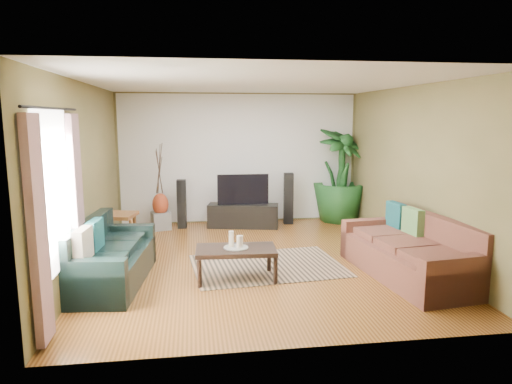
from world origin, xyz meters
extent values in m
plane|color=#925825|center=(0.00, 0.00, 0.00)|extent=(5.50, 5.50, 0.00)
plane|color=white|center=(0.00, 0.00, 2.70)|extent=(5.50, 5.50, 0.00)
plane|color=olive|center=(0.00, 2.75, 1.35)|extent=(5.00, 0.00, 5.00)
plane|color=olive|center=(0.00, -2.75, 1.35)|extent=(5.00, 0.00, 5.00)
plane|color=olive|center=(-2.50, 0.00, 1.35)|extent=(0.00, 5.50, 5.50)
plane|color=olive|center=(2.50, 0.00, 1.35)|extent=(0.00, 5.50, 5.50)
plane|color=white|center=(0.00, 2.74, 1.35)|extent=(4.90, 0.00, 4.90)
plane|color=white|center=(-2.48, -1.60, 1.40)|extent=(0.00, 1.80, 1.80)
cube|color=gray|center=(-2.43, -2.35, 1.15)|extent=(0.08, 0.35, 2.20)
cube|color=gray|center=(-2.43, -0.85, 1.15)|extent=(0.08, 0.35, 2.20)
cylinder|color=black|center=(-2.43, -1.60, 2.30)|extent=(0.03, 1.90, 0.03)
cube|color=black|center=(-2.07, -0.69, 0.42)|extent=(1.00, 1.96, 0.85)
cube|color=brown|center=(1.97, -0.99, 0.42)|extent=(1.25, 2.31, 0.85)
cube|color=#A48360|center=(0.11, -0.28, 0.01)|extent=(2.34, 1.77, 0.01)
cube|color=black|center=(-0.41, -0.78, 0.22)|extent=(1.11, 0.65, 0.44)
cylinder|color=gray|center=(-0.41, -0.78, 0.45)|extent=(0.34, 0.34, 0.01)
cylinder|color=silver|center=(-0.47, -0.75, 0.57)|extent=(0.07, 0.07, 0.22)
cylinder|color=silver|center=(-0.37, -0.82, 0.54)|extent=(0.07, 0.07, 0.17)
cylinder|color=white|center=(-0.34, -0.72, 0.53)|extent=(0.07, 0.07, 0.14)
cube|color=black|center=(0.02, 2.21, 0.23)|extent=(1.46, 0.71, 0.47)
cube|color=black|center=(0.02, 2.23, 0.77)|extent=(1.03, 0.06, 0.61)
cube|color=black|center=(-1.21, 2.32, 0.49)|extent=(0.19, 0.21, 0.97)
cube|color=black|center=(0.99, 2.40, 0.53)|extent=(0.21, 0.23, 1.06)
imported|color=#16441A|center=(2.13, 2.50, 1.00)|extent=(1.54, 1.54, 2.00)
cylinder|color=black|center=(2.13, 2.50, 0.14)|extent=(0.37, 0.37, 0.29)
cube|color=gray|center=(-1.62, 2.25, 0.17)|extent=(0.43, 0.43, 0.35)
ellipsoid|color=#9B381C|center=(-1.62, 2.25, 0.50)|extent=(0.32, 0.32, 0.44)
cube|color=olive|center=(-2.25, 1.09, 0.29)|extent=(0.66, 0.66, 0.58)
camera|label=1|loc=(-0.97, -6.76, 2.21)|focal=32.00mm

